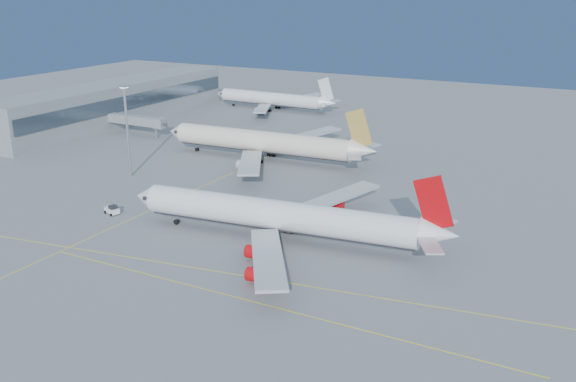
% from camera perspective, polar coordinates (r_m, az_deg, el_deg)
% --- Properties ---
extents(ground, '(500.00, 500.00, 0.00)m').
position_cam_1_polar(ground, '(119.86, -1.33, -6.63)').
color(ground, slate).
rests_on(ground, ground).
extents(terminal, '(18.40, 110.00, 15.00)m').
position_cam_1_polar(terminal, '(250.17, -15.00, 7.59)').
color(terminal, gray).
rests_on(terminal, ground).
extents(jet_bridge, '(23.60, 3.60, 6.90)m').
position_cam_1_polar(jet_bridge, '(226.71, -13.09, 6.11)').
color(jet_bridge, gray).
rests_on(jet_bridge, ground).
extents(taxiway_lines, '(118.86, 140.00, 0.02)m').
position_cam_1_polar(taxiway_lines, '(131.93, -5.57, -4.34)').
color(taxiway_lines, yellow).
rests_on(taxiway_lines, ground).
extents(airliner_virgin, '(69.82, 62.36, 17.22)m').
position_cam_1_polar(airliner_virgin, '(129.14, -0.38, -2.28)').
color(airliner_virgin, white).
rests_on(airliner_virgin, ground).
extents(airliner_etihad, '(68.20, 62.95, 17.80)m').
position_cam_1_polar(airliner_etihad, '(189.46, -1.94, 4.37)').
color(airliner_etihad, beige).
rests_on(airliner_etihad, ground).
extents(airliner_third, '(56.67, 52.38, 15.23)m').
position_cam_1_polar(airliner_third, '(266.71, -1.25, 8.16)').
color(airliner_third, white).
rests_on(airliner_third, ground).
extents(pushback_tug, '(4.22, 3.26, 2.15)m').
position_cam_1_polar(pushback_tug, '(150.85, -15.35, -1.62)').
color(pushback_tug, white).
rests_on(pushback_tug, ground).
extents(light_mast, '(2.14, 2.14, 24.77)m').
position_cam_1_polar(light_mast, '(176.03, -14.15, 5.85)').
color(light_mast, gray).
rests_on(light_mast, ground).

